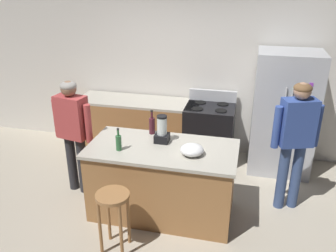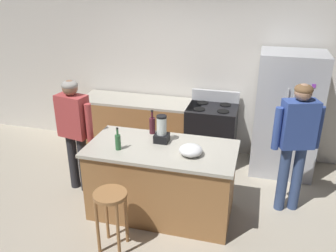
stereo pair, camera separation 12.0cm
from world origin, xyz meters
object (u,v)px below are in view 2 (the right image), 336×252
at_px(refrigerator, 286,115).
at_px(mixing_bowl, 191,150).
at_px(stove_range, 211,134).
at_px(bar_stool, 111,206).
at_px(blender_appliance, 162,131).
at_px(kitchen_island, 162,180).
at_px(person_by_sink_right, 296,137).
at_px(person_by_island_left, 74,126).
at_px(bottle_wine, 152,125).
at_px(bottle_olive_oil, 118,142).

height_order(refrigerator, mixing_bowl, refrigerator).
bearing_deg(stove_range, mixing_bowl, -90.30).
bearing_deg(bar_stool, stove_range, 72.37).
bearing_deg(mixing_bowl, refrigerator, 55.57).
distance_m(refrigerator, stove_range, 1.17).
bearing_deg(bar_stool, blender_appliance, 71.54).
relative_size(refrigerator, blender_appliance, 5.37).
distance_m(kitchen_island, person_by_sink_right, 1.71).
bearing_deg(kitchen_island, stove_range, 75.91).
relative_size(refrigerator, person_by_island_left, 1.16).
bearing_deg(kitchen_island, bottle_wine, 122.12).
height_order(person_by_island_left, person_by_sink_right, person_by_sink_right).
relative_size(bar_stool, mixing_bowl, 2.63).
xyz_separation_m(bottle_olive_oil, mixing_bowl, (0.85, 0.08, -0.04)).
distance_m(stove_range, bar_stool, 2.40).
bearing_deg(kitchen_island, person_by_sink_right, 17.77).
xyz_separation_m(blender_appliance, mixing_bowl, (0.41, -0.25, -0.08)).
bearing_deg(person_by_island_left, bar_stool, -46.73).
distance_m(person_by_sink_right, bar_stool, 2.31).
xyz_separation_m(refrigerator, blender_appliance, (-1.51, -1.35, 0.15)).
bearing_deg(person_by_sink_right, refrigerator, 93.87).
bearing_deg(bottle_wine, mixing_bowl, -37.30).
height_order(bar_stool, blender_appliance, blender_appliance).
bearing_deg(stove_range, bottle_olive_oil, -116.58).
bearing_deg(refrigerator, bar_stool, -128.76).
distance_m(stove_range, person_by_island_left, 2.16).
bearing_deg(blender_appliance, bottle_olive_oil, -142.35).
bearing_deg(person_by_sink_right, person_by_island_left, -174.59).
height_order(stove_range, person_by_sink_right, person_by_sink_right).
distance_m(kitchen_island, stove_range, 1.57).
xyz_separation_m(kitchen_island, refrigerator, (1.47, 1.50, 0.45)).
distance_m(stove_range, mixing_bowl, 1.70).
distance_m(refrigerator, mixing_bowl, 1.94).
distance_m(person_by_sink_right, blender_appliance, 1.61).
height_order(stove_range, mixing_bowl, stove_range).
relative_size(bar_stool, bottle_wine, 2.24).
bearing_deg(stove_range, refrigerator, -1.30).
height_order(refrigerator, person_by_sink_right, refrigerator).
bearing_deg(person_by_sink_right, bottle_wine, -175.61).
relative_size(bottle_wine, mixing_bowl, 1.17).
bearing_deg(bottle_wine, bar_stool, -96.05).
distance_m(stove_range, blender_appliance, 1.55).
height_order(refrigerator, person_by_island_left, refrigerator).
bearing_deg(kitchen_island, refrigerator, 45.58).
distance_m(bar_stool, mixing_bowl, 1.07).
height_order(bar_stool, mixing_bowl, mixing_bowl).
bearing_deg(person_by_island_left, person_by_sink_right, 5.41).
height_order(kitchen_island, blender_appliance, blender_appliance).
xyz_separation_m(kitchen_island, person_by_sink_right, (1.54, 0.49, 0.56)).
relative_size(kitchen_island, bar_stool, 2.51).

